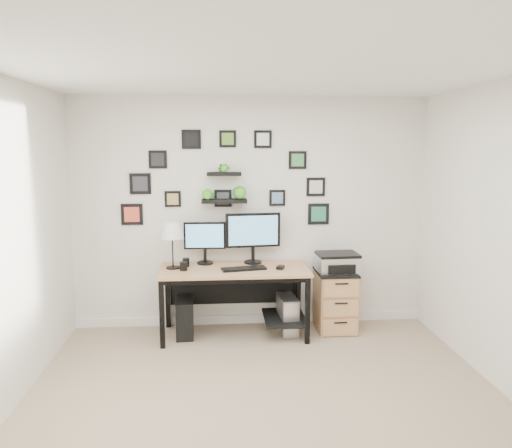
{
  "coord_description": "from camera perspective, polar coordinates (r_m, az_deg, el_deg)",
  "views": [
    {
      "loc": [
        -0.37,
        -3.59,
        2.07
      ],
      "look_at": [
        0.05,
        1.83,
        1.2
      ],
      "focal_mm": 35.0,
      "sensor_mm": 36.0,
      "label": 1
    }
  ],
  "objects": [
    {
      "name": "pc_tower_black",
      "position": [
        5.59,
        -8.14,
        -10.5
      ],
      "size": [
        0.2,
        0.42,
        0.41
      ],
      "primitive_type": "cube",
      "rotation": [
        0.0,
        0.0,
        0.04
      ],
      "color": "black",
      "rests_on": "ground"
    },
    {
      "name": "room",
      "position": [
        5.94,
        -0.57,
        -10.78
      ],
      "size": [
        4.0,
        4.0,
        4.0
      ],
      "color": "tan",
      "rests_on": "ground"
    },
    {
      "name": "pen_cup",
      "position": [
        5.51,
        -8.0,
        -4.37
      ],
      "size": [
        0.07,
        0.07,
        0.09
      ],
      "primitive_type": "cylinder",
      "color": "black",
      "rests_on": "desk"
    },
    {
      "name": "table_lamp",
      "position": [
        5.39,
        -9.56,
        -0.87
      ],
      "size": [
        0.24,
        0.24,
        0.5
      ],
      "color": "black",
      "rests_on": "desk"
    },
    {
      "name": "printer",
      "position": [
        5.64,
        9.29,
        -4.33
      ],
      "size": [
        0.46,
        0.38,
        0.2
      ],
      "color": "silver",
      "rests_on": "file_cabinet"
    },
    {
      "name": "monitor_right",
      "position": [
        5.55,
        -0.34,
        -1.12
      ],
      "size": [
        0.61,
        0.21,
        0.57
      ],
      "color": "black",
      "rests_on": "desk"
    },
    {
      "name": "file_cabinet",
      "position": [
        5.74,
        9.05,
        -8.61
      ],
      "size": [
        0.43,
        0.53,
        0.67
      ],
      "color": "tan",
      "rests_on": "ground"
    },
    {
      "name": "mug",
      "position": [
        5.35,
        -8.28,
        -4.8
      ],
      "size": [
        0.08,
        0.08,
        0.09
      ],
      "primitive_type": "cylinder",
      "color": "black",
      "rests_on": "desk"
    },
    {
      "name": "mouse",
      "position": [
        5.37,
        2.8,
        -4.98
      ],
      "size": [
        0.11,
        0.13,
        0.03
      ],
      "primitive_type": "cube",
      "rotation": [
        0.0,
        0.0,
        -0.38
      ],
      "color": "black",
      "rests_on": "desk"
    },
    {
      "name": "wall_decor",
      "position": [
        5.54,
        -3.52,
        4.74
      ],
      "size": [
        2.34,
        0.18,
        1.07
      ],
      "color": "black",
      "rests_on": "ground"
    },
    {
      "name": "keyboard",
      "position": [
        5.33,
        -1.41,
        -5.13
      ],
      "size": [
        0.49,
        0.23,
        0.02
      ],
      "primitive_type": "cube",
      "rotation": [
        0.0,
        0.0,
        0.19
      ],
      "color": "black",
      "rests_on": "desk"
    },
    {
      "name": "desk",
      "position": [
        5.46,
        -2.12,
        -6.26
      ],
      "size": [
        1.6,
        0.7,
        0.75
      ],
      "color": "tan",
      "rests_on": "ground"
    },
    {
      "name": "monitor_left",
      "position": [
        5.56,
        -5.87,
        -1.79
      ],
      "size": [
        0.46,
        0.19,
        0.47
      ],
      "color": "black",
      "rests_on": "desk"
    },
    {
      "name": "pc_tower_grey",
      "position": [
        5.63,
        3.62,
        -10.28
      ],
      "size": [
        0.21,
        0.43,
        0.41
      ],
      "color": "gray",
      "rests_on": "ground"
    }
  ]
}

